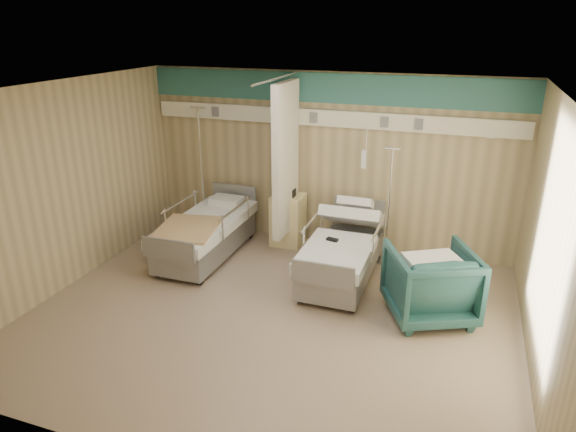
{
  "coord_description": "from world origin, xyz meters",
  "views": [
    {
      "loc": [
        2.08,
        -5.26,
        3.52
      ],
      "look_at": [
        0.01,
        0.6,
        1.14
      ],
      "focal_mm": 32.0,
      "sensor_mm": 36.0,
      "label": 1
    }
  ],
  "objects": [
    {
      "name": "ground",
      "position": [
        0.0,
        0.0,
        0.0
      ],
      "size": [
        6.0,
        5.0,
        0.0
      ],
      "primitive_type": "cube",
      "color": "gray",
      "rests_on": "ground"
    },
    {
      "name": "bed_right",
      "position": [
        0.6,
        1.3,
        0.32
      ],
      "size": [
        1.0,
        2.16,
        0.63
      ],
      "primitive_type": null,
      "color": "white",
      "rests_on": "ground"
    },
    {
      "name": "bedside_cabinet",
      "position": [
        -0.55,
        2.2,
        0.42
      ],
      "size": [
        0.5,
        0.48,
        0.85
      ],
      "primitive_type": "cube",
      "color": "#F2E297",
      "rests_on": "ground"
    },
    {
      "name": "tan_blanket",
      "position": [
        -1.65,
        0.84,
        0.65
      ],
      "size": [
        1.01,
        1.18,
        0.04
      ],
      "primitive_type": "cube",
      "rotation": [
        0.0,
        0.0,
        0.18
      ],
      "color": "tan",
      "rests_on": "bed_left"
    },
    {
      "name": "waffle_blanket",
      "position": [
        1.9,
        0.6,
        0.96
      ],
      "size": [
        0.85,
        0.82,
        0.07
      ],
      "primitive_type": "cube",
      "rotation": [
        0.0,
        0.0,
        3.67
      ],
      "color": "white",
      "rests_on": "visitor_armchair"
    },
    {
      "name": "room_walls",
      "position": [
        -0.03,
        0.25,
        1.86
      ],
      "size": [
        6.04,
        5.04,
        2.82
      ],
      "color": "tan",
      "rests_on": "ground"
    },
    {
      "name": "visitor_armchair",
      "position": [
        1.87,
        0.66,
        0.46
      ],
      "size": [
        1.33,
        1.34,
        0.93
      ],
      "primitive_type": "imported",
      "rotation": [
        0.0,
        0.0,
        3.58
      ],
      "color": "#1F4C4D",
      "rests_on": "ground"
    },
    {
      "name": "iv_stand_right",
      "position": [
        1.1,
        2.05,
        0.37
      ],
      "size": [
        0.32,
        0.32,
        1.8
      ],
      "rotation": [
        0.0,
        0.0,
        -0.02
      ],
      "color": "silver",
      "rests_on": "ground"
    },
    {
      "name": "white_cup",
      "position": [
        -0.7,
        2.19,
        0.91
      ],
      "size": [
        0.09,
        0.09,
        0.12
      ],
      "primitive_type": "cylinder",
      "rotation": [
        0.0,
        0.0,
        0.02
      ],
      "color": "white",
      "rests_on": "bedside_cabinet"
    },
    {
      "name": "call_remote",
      "position": [
        0.48,
        1.15,
        0.65
      ],
      "size": [
        0.17,
        0.1,
        0.04
      ],
      "primitive_type": "cube",
      "rotation": [
        0.0,
        0.0,
        -0.21
      ],
      "color": "black",
      "rests_on": "bed_right"
    },
    {
      "name": "iv_stand_left",
      "position": [
        -2.08,
        2.15,
        0.45
      ],
      "size": [
        0.4,
        0.4,
        2.22
      ],
      "rotation": [
        0.0,
        0.0,
        0.29
      ],
      "color": "silver",
      "rests_on": "ground"
    },
    {
      "name": "toiletry_bag",
      "position": [
        -0.54,
        2.16,
        0.91
      ],
      "size": [
        0.24,
        0.15,
        0.13
      ],
      "primitive_type": "cube",
      "rotation": [
        0.0,
        0.0,
        -0.01
      ],
      "color": "black",
      "rests_on": "bedside_cabinet"
    },
    {
      "name": "bed_left",
      "position": [
        -1.6,
        1.3,
        0.32
      ],
      "size": [
        1.0,
        2.16,
        0.63
      ],
      "primitive_type": null,
      "color": "white",
      "rests_on": "ground"
    }
  ]
}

